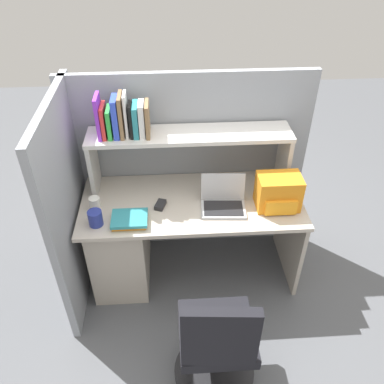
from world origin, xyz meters
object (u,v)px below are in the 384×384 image
(backpack, at_px, (278,193))
(snack_canister, at_px, (95,218))
(laptop, at_px, (223,200))
(office_chair, at_px, (217,346))
(paper_cup, at_px, (95,204))
(computer_mouse, at_px, (160,205))

(backpack, xyz_separation_m, snack_canister, (-1.26, -0.12, -0.06))
(laptop, height_order, office_chair, laptop)
(backpack, relative_size, snack_canister, 2.74)
(laptop, bearing_deg, backpack, -3.65)
(paper_cup, distance_m, snack_canister, 0.16)
(laptop, height_order, snack_canister, laptop)
(office_chair, bearing_deg, snack_canister, -40.73)
(paper_cup, xyz_separation_m, office_chair, (0.77, -0.91, -0.39))
(paper_cup, relative_size, office_chair, 0.11)
(laptop, xyz_separation_m, computer_mouse, (-0.44, 0.02, -0.03))
(backpack, relative_size, computer_mouse, 2.88)
(paper_cup, bearing_deg, snack_canister, -81.54)
(backpack, bearing_deg, computer_mouse, 176.92)
(laptop, distance_m, paper_cup, 0.90)
(paper_cup, xyz_separation_m, snack_canister, (0.02, -0.16, 0.00))
(computer_mouse, bearing_deg, paper_cup, -161.31)
(computer_mouse, bearing_deg, laptop, 16.18)
(paper_cup, bearing_deg, laptop, -1.33)
(laptop, xyz_separation_m, backpack, (0.38, -0.02, 0.07))
(laptop, distance_m, snack_canister, 0.89)
(computer_mouse, bearing_deg, backpack, 15.70)
(office_chair, bearing_deg, backpack, -116.42)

